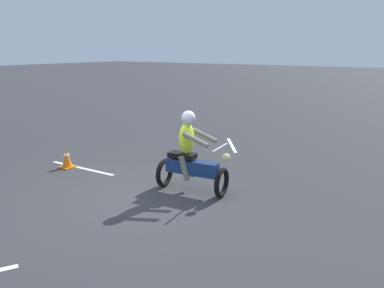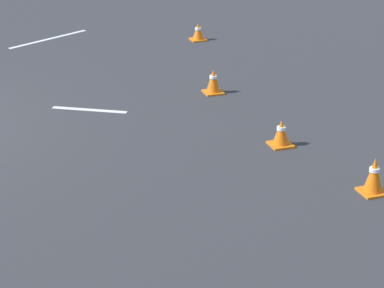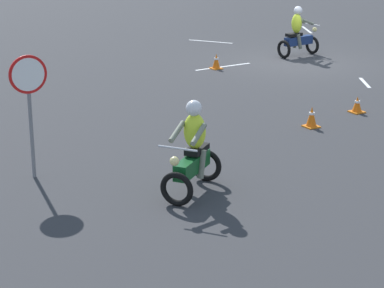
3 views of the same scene
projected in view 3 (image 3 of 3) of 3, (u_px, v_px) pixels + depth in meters
ground_plane at (297, 63)px, 23.91m from camera, size 120.00×120.00×0.00m
motorcycle_rider_foreground at (298, 35)px, 24.71m from camera, size 1.54×0.79×1.66m
motorcycle_rider_background at (193, 153)px, 12.96m from camera, size 1.48×1.32×1.66m
stop_sign at (29, 92)px, 13.40m from camera, size 0.70×0.08×2.30m
traffic_cone_near_left at (312, 117)px, 16.95m from camera, size 0.32×0.32×0.48m
traffic_cone_near_right at (357, 105)px, 18.15m from camera, size 0.32×0.32×0.40m
traffic_cone_mid_center at (216, 62)px, 22.96m from camera, size 0.32×0.32×0.47m
lane_stripe_e at (223, 67)px, 23.31m from camera, size 2.05×0.18×0.01m
lane_stripe_ne at (365, 83)px, 21.22m from camera, size 0.72×1.13×0.01m
lane_stripe_sw at (307, 30)px, 30.17m from camera, size 0.85×1.59×0.01m
lane_stripe_se at (210, 41)px, 27.58m from camera, size 1.09×1.48×0.01m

